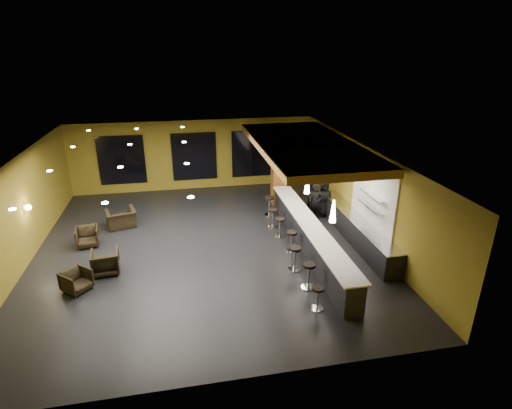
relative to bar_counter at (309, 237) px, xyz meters
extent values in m
cube|color=black|center=(-3.65, 1.00, -0.55)|extent=(12.00, 13.00, 0.10)
cube|color=black|center=(-3.65, 1.00, 3.05)|extent=(12.00, 13.00, 0.10)
cube|color=olive|center=(-3.65, 7.55, 1.25)|extent=(12.00, 0.10, 3.50)
cube|color=olive|center=(-3.65, -5.55, 1.25)|extent=(12.00, 0.10, 3.50)
cube|color=olive|center=(-9.70, 1.00, 1.25)|extent=(0.10, 13.00, 3.50)
cube|color=olive|center=(2.40, 1.00, 1.25)|extent=(0.10, 13.00, 3.50)
cube|color=#B37B34|center=(0.35, 2.00, 2.86)|extent=(3.60, 8.00, 0.28)
cube|color=black|center=(-7.15, 7.44, 1.20)|extent=(2.20, 0.06, 2.40)
cube|color=black|center=(-3.65, 7.44, 1.20)|extent=(2.20, 0.06, 2.40)
cube|color=black|center=(-0.65, 7.44, 1.20)|extent=(2.20, 0.06, 2.40)
cube|color=white|center=(2.31, 0.00, 1.50)|extent=(0.06, 3.20, 2.40)
cube|color=black|center=(0.00, 0.00, 0.00)|extent=(0.60, 8.00, 1.00)
cube|color=silver|center=(0.00, 0.00, 0.52)|extent=(0.78, 8.10, 0.05)
cube|color=black|center=(2.00, 0.50, -0.07)|extent=(0.70, 6.00, 0.86)
cube|color=silver|center=(2.00, 0.50, 0.39)|extent=(0.72, 6.00, 0.03)
cube|color=silver|center=(2.17, -0.20, 1.10)|extent=(0.30, 1.50, 0.03)
cube|color=silver|center=(2.17, -0.20, 1.55)|extent=(0.30, 1.50, 0.03)
cube|color=brown|center=(0.00, 4.60, 1.25)|extent=(0.60, 0.60, 3.50)
sphere|color=#FFE5B2|center=(-9.53, 1.50, 1.30)|extent=(0.22, 0.22, 0.22)
cone|color=white|center=(0.00, -2.00, 1.85)|extent=(0.20, 0.20, 0.70)
cone|color=white|center=(0.00, 0.50, 1.85)|extent=(0.20, 0.20, 0.70)
cone|color=white|center=(0.00, 3.00, 1.85)|extent=(0.20, 0.20, 0.70)
imported|color=black|center=(1.06, 2.44, 0.30)|extent=(0.66, 0.51, 1.60)
imported|color=black|center=(1.21, 3.07, 0.32)|extent=(0.95, 0.84, 1.65)
imported|color=black|center=(1.56, 2.82, 0.30)|extent=(0.83, 0.59, 1.60)
imported|color=black|center=(-7.67, -1.13, -0.16)|extent=(1.03, 1.03, 0.67)
imported|color=black|center=(-6.96, -0.22, -0.11)|extent=(0.94, 0.96, 0.78)
imported|color=black|center=(-7.90, 1.86, -0.14)|extent=(0.87, 0.89, 0.72)
imported|color=black|center=(-6.88, 3.32, -0.13)|extent=(1.35, 1.25, 0.74)
cylinder|color=silver|center=(-0.86, -3.40, -0.49)|extent=(0.36, 0.36, 0.03)
cylinder|color=silver|center=(-0.86, -3.40, -0.16)|extent=(0.06, 0.06, 0.63)
cylinder|color=black|center=(-0.86, -3.40, 0.18)|extent=(0.34, 0.34, 0.07)
cylinder|color=silver|center=(-0.77, -2.34, -0.48)|extent=(0.42, 0.42, 0.03)
cylinder|color=silver|center=(-0.77, -2.34, -0.11)|extent=(0.07, 0.07, 0.74)
cylinder|color=black|center=(-0.77, -2.34, 0.29)|extent=(0.40, 0.40, 0.08)
cylinder|color=silver|center=(-0.89, -1.24, -0.48)|extent=(0.42, 0.42, 0.03)
cylinder|color=silver|center=(-0.89, -1.24, -0.11)|extent=(0.07, 0.07, 0.74)
cylinder|color=black|center=(-0.89, -1.24, 0.29)|extent=(0.40, 0.40, 0.08)
cylinder|color=silver|center=(-0.65, -0.02, -0.49)|extent=(0.40, 0.40, 0.03)
cylinder|color=silver|center=(-0.65, -0.02, -0.13)|extent=(0.07, 0.07, 0.70)
cylinder|color=black|center=(-0.65, -0.02, 0.25)|extent=(0.38, 0.38, 0.08)
cylinder|color=silver|center=(-0.76, 1.23, -0.49)|extent=(0.39, 0.39, 0.03)
cylinder|color=silver|center=(-0.76, 1.23, -0.14)|extent=(0.07, 0.07, 0.67)
cylinder|color=black|center=(-0.76, 1.23, 0.22)|extent=(0.37, 0.37, 0.08)
cylinder|color=silver|center=(-0.84, 2.13, -0.49)|extent=(0.39, 0.39, 0.03)
cylinder|color=silver|center=(-0.84, 2.13, -0.13)|extent=(0.07, 0.07, 0.69)
cylinder|color=black|center=(-0.84, 2.13, 0.24)|extent=(0.37, 0.37, 0.08)
cylinder|color=silver|center=(-0.70, 3.35, -0.48)|extent=(0.42, 0.42, 0.03)
cylinder|color=silver|center=(-0.70, 3.35, -0.11)|extent=(0.07, 0.07, 0.74)
cylinder|color=black|center=(-0.70, 3.35, 0.29)|extent=(0.40, 0.40, 0.08)
camera|label=1|loc=(-4.32, -12.24, 6.45)|focal=28.00mm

